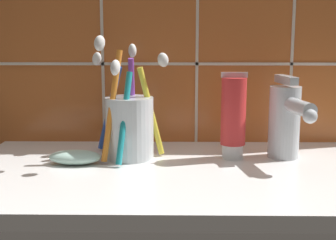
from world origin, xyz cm
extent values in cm
cube|color=white|center=(0.00, 0.00, 1.00)|extent=(65.37, 35.02, 2.00)
cube|color=#C6662D|center=(0.00, 17.76, 20.88)|extent=(75.37, 1.50, 41.76)
cube|color=beige|center=(0.00, 16.91, 15.87)|extent=(75.37, 0.24, 0.50)
cube|color=beige|center=(-14.71, 16.91, 20.88)|extent=(0.50, 0.24, 41.76)
cube|color=beige|center=(1.63, 16.91, 20.88)|extent=(0.50, 0.24, 41.76)
cube|color=beige|center=(17.98, 16.91, 20.88)|extent=(0.50, 0.24, 41.76)
cylinder|color=silver|center=(-9.12, 5.79, 6.75)|extent=(7.40, 7.40, 9.50)
cylinder|color=yellow|center=(-5.85, 6.53, 9.21)|extent=(4.35, 2.29, 13.83)
ellipsoid|color=white|center=(-3.99, 7.19, 17.08)|extent=(2.49, 1.95, 2.55)
cylinder|color=purple|center=(-8.91, 8.71, 9.84)|extent=(0.93, 3.65, 15.05)
ellipsoid|color=white|center=(-8.93, 10.29, 18.37)|extent=(1.32, 2.07, 2.47)
cylinder|color=blue|center=(-12.54, 8.82, 9.20)|extent=(5.03, 4.97, 13.93)
ellipsoid|color=white|center=(-14.73, 10.98, 17.03)|extent=(2.61, 2.59, 2.67)
cylinder|color=orange|center=(-11.48, 3.62, 10.51)|extent=(3.57, 4.13, 16.41)
ellipsoid|color=white|center=(-12.79, 1.99, 19.69)|extent=(2.35, 2.48, 2.52)
cylinder|color=teal|center=(-9.59, 2.73, 8.89)|extent=(2.48, 5.61, 13.28)
ellipsoid|color=white|center=(-10.39, 0.10, 16.41)|extent=(1.92, 2.62, 2.65)
cylinder|color=white|center=(6.76, 5.79, 3.13)|extent=(3.22, 3.22, 2.26)
cylinder|color=red|center=(6.76, 5.79, 9.39)|extent=(3.79, 3.79, 10.27)
cube|color=silver|center=(6.76, 5.79, 14.93)|extent=(3.98, 0.36, 0.80)
cylinder|color=silver|center=(14.73, 6.65, 7.56)|extent=(4.80, 4.80, 11.12)
cylinder|color=silver|center=(15.47, 2.46, 10.68)|extent=(3.60, 8.76, 2.16)
sphere|color=silver|center=(16.20, -1.73, 9.96)|extent=(2.01, 2.01, 2.01)
cube|color=silver|center=(14.73, 6.65, 14.12)|extent=(2.41, 6.15, 1.20)
ellipsoid|color=silver|center=(-16.91, 2.26, 3.03)|extent=(7.68, 4.15, 2.07)
camera|label=1|loc=(-2.16, -64.45, 20.91)|focal=50.00mm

